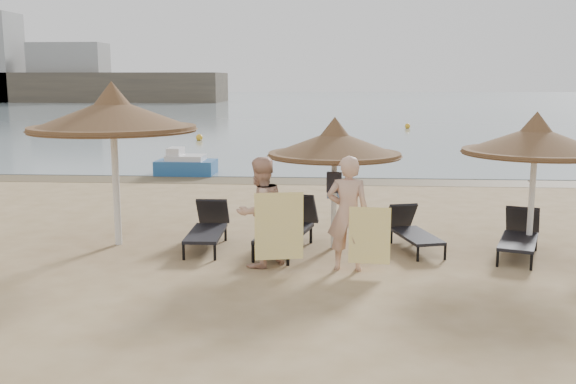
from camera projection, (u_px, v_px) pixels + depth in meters
The scene contains 20 objects.
ground at pixel (318, 269), 10.82m from camera, with size 160.00×160.00×0.00m, color tan.
sea at pixel (331, 102), 89.40m from camera, with size 200.00×140.00×0.03m, color gray.
wet_sand_strip at pixel (325, 181), 20.05m from camera, with size 200.00×1.60×0.01m, color brown.
far_shore at pixel (149, 81), 88.47m from camera, with size 150.00×54.80×12.00m.
palapa_left at pixel (113, 115), 11.97m from camera, with size 3.15×3.15×3.12m.
palapa_center at pixel (335, 144), 11.81m from camera, with size 2.50×2.50×2.47m.
palapa_right at pixel (536, 141), 11.49m from camera, with size 2.61×2.61×2.59m.
lounger_far_left at pixel (208, 227), 12.23m from camera, with size 0.67×1.87×0.83m.
lounger_near_left at pixel (289, 226), 12.08m from camera, with size 1.13×2.21×0.94m.
lounger_near_right at pixel (411, 230), 12.11m from camera, with size 1.00×1.80×0.76m.
lounger_far_right at pixel (520, 235), 11.63m from camera, with size 1.17×1.89×0.81m.
person_left at pixel (260, 203), 10.80m from camera, with size 1.00×0.65×2.17m, color #D6A387.
person_right at pixel (348, 204), 10.57m from camera, with size 1.03×0.67×2.23m, color #D6A387.
towel_left at pixel (279, 226), 10.49m from camera, with size 0.79×0.18×1.13m.
towel_right at pixel (370, 236), 10.38m from camera, with size 0.67×0.09×0.94m.
bag_patterned at pixel (334, 190), 12.14m from camera, with size 0.27×0.11×0.33m.
bag_dark at pixel (334, 182), 11.77m from camera, with size 0.28×0.15×0.38m.
pedal_boat at pixel (185, 165), 21.39m from camera, with size 1.97×1.20×0.90m.
buoy_left at pixel (199, 138), 33.05m from camera, with size 0.35×0.35×0.35m, color gold.
buoy_mid at pixel (408, 126), 41.09m from camera, with size 0.35×0.35×0.35m, color gold.
Camera 1 is at (0.21, -10.44, 3.16)m, focal length 40.00 mm.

